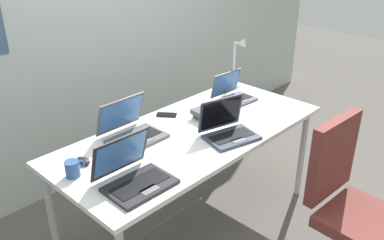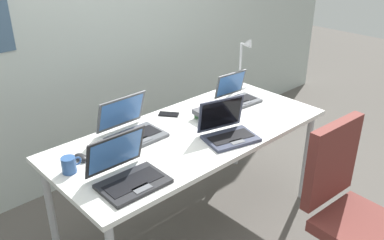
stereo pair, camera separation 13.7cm
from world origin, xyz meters
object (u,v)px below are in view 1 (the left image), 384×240
(laptop_far_corner, at_px, (233,95))
(office_chair, at_px, (351,218))
(laptop_near_lamp, at_px, (134,175))
(computer_mouse, at_px, (83,161))
(book_stack, at_px, (207,112))
(laptop_center, at_px, (228,130))
(laptop_front_right, at_px, (132,131))
(cell_phone, at_px, (167,115))
(desk_lamp, at_px, (238,63))
(coffee_mug, at_px, (73,169))

(laptop_far_corner, bearing_deg, office_chair, -102.76)
(laptop_near_lamp, xyz_separation_m, computer_mouse, (-0.07, 0.35, -0.03))
(book_stack, xyz_separation_m, office_chair, (0.10, -1.02, -0.38))
(laptop_center, height_order, laptop_near_lamp, laptop_near_lamp)
(laptop_front_right, height_order, cell_phone, laptop_front_right)
(desk_lamp, relative_size, computer_mouse, 4.17)
(laptop_far_corner, distance_m, laptop_front_right, 0.89)
(book_stack, relative_size, office_chair, 0.22)
(cell_phone, distance_m, coffee_mug, 0.86)
(computer_mouse, bearing_deg, coffee_mug, -151.57)
(desk_lamp, bearing_deg, cell_phone, 179.03)
(desk_lamp, distance_m, laptop_front_right, 1.12)
(laptop_front_right, bearing_deg, computer_mouse, -173.91)
(laptop_far_corner, xyz_separation_m, computer_mouse, (-1.26, 0.03, -0.03))
(desk_lamp, bearing_deg, laptop_front_right, -176.35)
(coffee_mug, bearing_deg, office_chair, -43.10)
(desk_lamp, distance_m, cell_phone, 0.77)
(laptop_center, distance_m, book_stack, 0.30)
(laptop_center, height_order, coffee_mug, laptop_center)
(laptop_near_lamp, xyz_separation_m, office_chair, (0.94, -0.76, -0.39))
(laptop_center, xyz_separation_m, office_chair, (0.22, -0.75, -0.39))
(laptop_far_corner, distance_m, laptop_near_lamp, 1.23)
(laptop_center, distance_m, coffee_mug, 0.94)
(laptop_near_lamp, bearing_deg, desk_lamp, 18.10)
(laptop_far_corner, relative_size, book_stack, 1.36)
(desk_lamp, bearing_deg, coffee_mug, -173.53)
(laptop_far_corner, relative_size, office_chair, 0.30)
(laptop_front_right, distance_m, cell_phone, 0.38)
(coffee_mug, distance_m, office_chair, 1.58)
(laptop_near_lamp, bearing_deg, book_stack, 17.16)
(laptop_far_corner, relative_size, computer_mouse, 3.00)
(office_chair, bearing_deg, book_stack, 95.66)
(computer_mouse, bearing_deg, laptop_near_lamp, -83.85)
(computer_mouse, bearing_deg, laptop_front_right, 0.65)
(laptop_center, height_order, computer_mouse, laptop_center)
(laptop_far_corner, distance_m, cell_phone, 0.55)
(laptop_center, distance_m, laptop_front_right, 0.59)
(desk_lamp, height_order, computer_mouse, desk_lamp)
(laptop_near_lamp, relative_size, computer_mouse, 3.55)
(laptop_near_lamp, relative_size, cell_phone, 2.50)
(desk_lamp, height_order, laptop_front_right, desk_lamp)
(laptop_far_corner, bearing_deg, coffee_mug, -178.55)
(computer_mouse, bearing_deg, desk_lamp, -1.17)
(laptop_center, xyz_separation_m, cell_phone, (-0.05, 0.49, -0.04))
(coffee_mug, bearing_deg, desk_lamp, 6.47)
(laptop_center, bearing_deg, desk_lamp, 34.74)
(desk_lamp, relative_size, office_chair, 0.41)
(laptop_far_corner, xyz_separation_m, office_chair, (-0.25, -1.08, -0.38))
(office_chair, bearing_deg, coffee_mug, 136.90)
(desk_lamp, distance_m, coffee_mug, 1.61)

